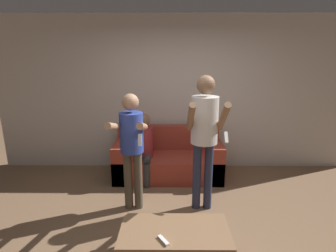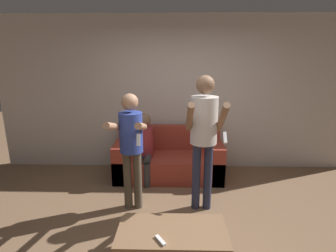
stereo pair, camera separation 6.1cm
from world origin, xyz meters
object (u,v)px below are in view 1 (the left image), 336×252
couch (168,160)px  remote_on_table (163,240)px  person_seated (144,145)px  person_standing_right (204,128)px  person_standing_left (132,140)px  coffee_table (175,233)px

couch → remote_on_table: couch is taller
couch → remote_on_table: 2.17m
person_seated → person_standing_right: bearing=-44.9°
person_standing_left → couch: bearing=66.1°
person_standing_right → person_standing_left: bearing=-179.3°
person_seated → remote_on_table: 2.04m
person_standing_right → remote_on_table: (-0.49, -1.14, -0.75)m
couch → person_standing_right: 1.41m
couch → person_seated: bearing=-156.2°
person_standing_left → person_standing_right: size_ratio=0.87×
person_seated → person_standing_left: bearing=-94.4°
couch → person_standing_right: bearing=-65.8°
person_seated → coffee_table: size_ratio=1.05×
person_standing_right → coffee_table: person_standing_right is taller
person_standing_left → person_seated: 0.94m
couch → coffee_table: bearing=-87.9°
couch → coffee_table: couch is taller
coffee_table → remote_on_table: 0.21m
couch → person_standing_right: size_ratio=1.00×
person_standing_left → remote_on_table: (0.43, -1.13, -0.59)m
person_standing_right → person_seated: size_ratio=1.59×
couch → coffee_table: size_ratio=1.66×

